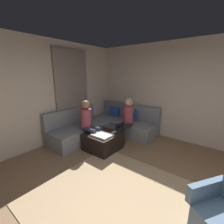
# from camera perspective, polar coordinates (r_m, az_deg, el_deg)

# --- Properties ---
(ground_plane) EXTENTS (6.00, 6.00, 0.10)m
(ground_plane) POSITION_cam_1_polar(r_m,az_deg,el_deg) (2.55, 7.35, -34.44)
(ground_plane) COLOR #8C6B4C
(wall_back) EXTENTS (6.00, 0.12, 2.70)m
(wall_back) POSITION_cam_1_polar(r_m,az_deg,el_deg) (4.52, 27.76, 6.21)
(wall_back) COLOR beige
(wall_back) RESTS_ON ground_plane
(wall_left) EXTENTS (0.12, 6.00, 2.70)m
(wall_left) POSITION_cam_1_polar(r_m,az_deg,el_deg) (4.07, -30.20, 5.18)
(wall_left) COLOR beige
(wall_left) RESTS_ON ground_plane
(curtain_panel) EXTENTS (0.06, 1.10, 2.50)m
(curtain_panel) POSITION_cam_1_polar(r_m,az_deg,el_deg) (4.63, -14.53, 6.32)
(curtain_panel) COLOR gray
(curtain_panel) RESTS_ON ground_plane
(area_rug) EXTENTS (2.60, 2.20, 0.01)m
(area_rug) POSITION_cam_1_polar(r_m,az_deg,el_deg) (2.64, 4.39, -30.45)
(area_rug) COLOR tan
(area_rug) RESTS_ON ground_plane
(sectional_couch) EXTENTS (2.10, 2.55, 0.87)m
(sectional_couch) POSITION_cam_1_polar(r_m,az_deg,el_deg) (4.70, -2.45, -5.29)
(sectional_couch) COLOR gray
(sectional_couch) RESTS_ON ground_plane
(ottoman) EXTENTS (0.76, 0.76, 0.42)m
(ottoman) POSITION_cam_1_polar(r_m,az_deg,el_deg) (3.89, -3.50, -10.83)
(ottoman) COLOR black
(ottoman) RESTS_ON ground_plane
(folded_blanket) EXTENTS (0.44, 0.36, 0.04)m
(folded_blanket) POSITION_cam_1_polar(r_m,az_deg,el_deg) (3.65, -3.64, -8.62)
(folded_blanket) COLOR white
(folded_blanket) RESTS_ON ottoman
(coffee_mug) EXTENTS (0.08, 0.08, 0.10)m
(coffee_mug) POSITION_cam_1_polar(r_m,az_deg,el_deg) (4.05, -4.19, -5.84)
(coffee_mug) COLOR #334C72
(coffee_mug) RESTS_ON ottoman
(game_remote) EXTENTS (0.05, 0.15, 0.02)m
(game_remote) POSITION_cam_1_polar(r_m,az_deg,el_deg) (3.85, 0.67, -7.47)
(game_remote) COLOR white
(game_remote) RESTS_ON ottoman
(person_on_couch_back) EXTENTS (0.30, 0.60, 1.20)m
(person_on_couch_back) POSITION_cam_1_polar(r_m,az_deg,el_deg) (4.22, 5.39, -2.29)
(person_on_couch_back) COLOR black
(person_on_couch_back) RESTS_ON ground_plane
(person_on_couch_side) EXTENTS (0.60, 0.30, 1.20)m
(person_on_couch_side) POSITION_cam_1_polar(r_m,az_deg,el_deg) (3.93, -8.63, -3.66)
(person_on_couch_side) COLOR #2D3347
(person_on_couch_side) RESTS_ON ground_plane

